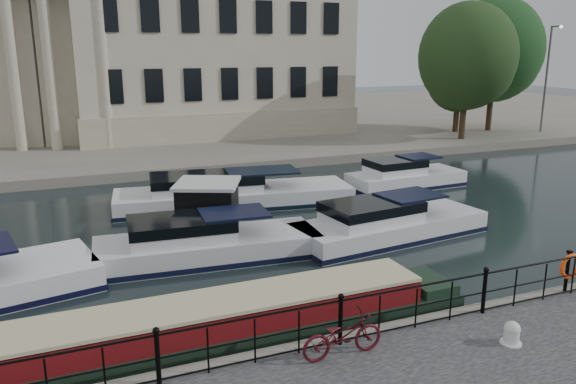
% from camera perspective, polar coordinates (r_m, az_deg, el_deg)
% --- Properties ---
extents(ground_plane, '(160.00, 160.00, 0.00)m').
position_cam_1_polar(ground_plane, '(15.07, 1.18, -13.09)').
color(ground_plane, black).
rests_on(ground_plane, ground).
extents(far_bank, '(120.00, 42.00, 0.55)m').
position_cam_1_polar(far_bank, '(51.95, -16.41, 6.43)').
color(far_bank, '#6B665B').
rests_on(far_bank, ground_plane).
extents(railing, '(24.14, 0.14, 1.22)m').
position_cam_1_polar(railing, '(12.72, 5.36, -12.56)').
color(railing, black).
rests_on(railing, near_quay).
extents(civic_building, '(53.55, 31.84, 16.85)m').
position_cam_1_polar(civic_building, '(47.15, -17.63, 13.85)').
color(civic_building, '#ADA38C').
rests_on(civic_building, far_bank).
extents(lamp_posts, '(8.24, 1.55, 8.07)m').
position_cam_1_polar(lamp_posts, '(45.54, 21.54, 10.71)').
color(lamp_posts, '#59595B').
rests_on(lamp_posts, far_bank).
extents(bicycle, '(1.86, 0.65, 0.98)m').
position_cam_1_polar(bicycle, '(12.36, 5.55, -14.28)').
color(bicycle, '#420B14').
rests_on(bicycle, near_quay).
extents(mooring_bollard, '(0.48, 0.48, 0.54)m').
position_cam_1_polar(mooring_bollard, '(13.80, 21.77, -13.18)').
color(mooring_bollard, silver).
rests_on(mooring_bollard, near_quay).
extents(life_ring_post, '(0.72, 0.19, 1.18)m').
position_cam_1_polar(life_ring_post, '(16.89, 26.72, -6.81)').
color(life_ring_post, black).
rests_on(life_ring_post, near_quay).
extents(narrowboat, '(13.49, 1.89, 1.50)m').
position_cam_1_polar(narrowboat, '(13.91, -7.69, -14.03)').
color(narrowboat, black).
rests_on(narrowboat, ground_plane).
extents(harbour_hut, '(3.92, 3.66, 2.19)m').
position_cam_1_polar(harbour_hut, '(21.48, -8.11, -1.98)').
color(harbour_hut, '#6B665B').
rests_on(harbour_hut, ground_plane).
extents(cabin_cruisers, '(28.37, 11.48, 1.99)m').
position_cam_1_polar(cabin_cruisers, '(21.53, -6.43, -3.51)').
color(cabin_cruisers, white).
rests_on(cabin_cruisers, ground_plane).
extents(trees, '(12.03, 9.89, 10.37)m').
position_cam_1_polar(trees, '(45.64, 19.10, 12.60)').
color(trees, black).
rests_on(trees, far_bank).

